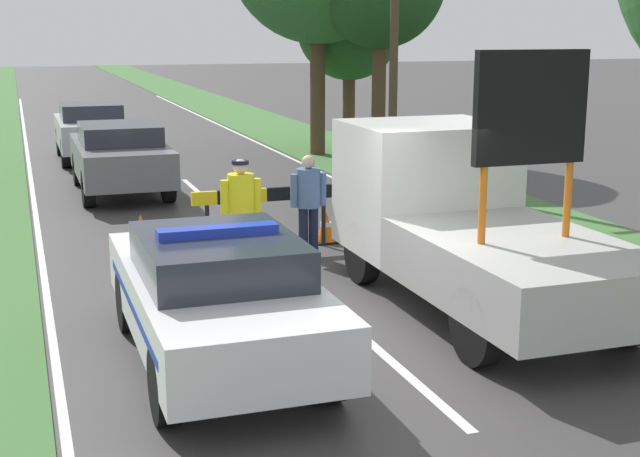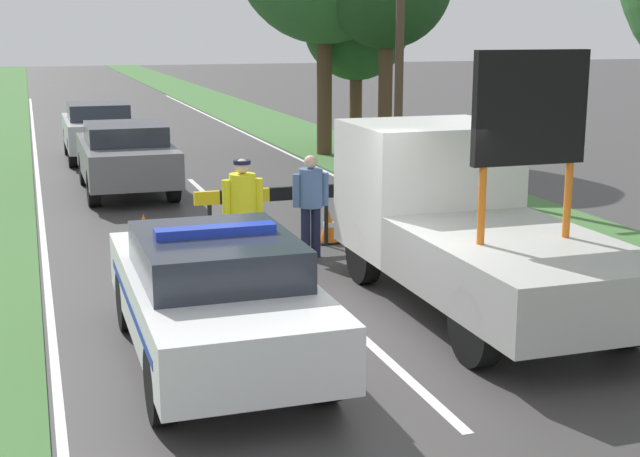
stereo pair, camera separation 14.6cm
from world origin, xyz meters
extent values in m
plane|color=#3D3A3A|center=(0.00, 0.00, 0.00)|extent=(160.00, 160.00, 0.00)
cube|color=silver|center=(0.00, -1.52, 0.00)|extent=(0.12, 2.97, 0.01)
cube|color=silver|center=(0.00, 4.31, 0.00)|extent=(0.12, 2.97, 0.01)
cube|color=silver|center=(0.00, 10.14, 0.00)|extent=(0.12, 2.97, 0.01)
cube|color=silver|center=(0.00, 15.97, 0.00)|extent=(0.12, 2.97, 0.01)
cube|color=silver|center=(0.00, 21.80, 0.00)|extent=(0.12, 2.97, 0.01)
cube|color=silver|center=(0.00, 27.63, 0.00)|extent=(0.12, 2.97, 0.01)
cube|color=silver|center=(0.00, 33.45, 0.00)|extent=(0.12, 2.97, 0.01)
cube|color=silver|center=(-3.52, 12.24, 0.00)|extent=(0.10, 53.80, 0.01)
cube|color=silver|center=(3.52, 12.24, 0.00)|extent=(0.10, 53.80, 0.01)
cube|color=#427038|center=(5.16, 20.00, 0.01)|extent=(3.09, 120.00, 0.03)
cube|color=white|center=(-1.81, -0.48, 0.70)|extent=(1.83, 4.47, 0.65)
cube|color=#282D38|center=(-1.81, -0.62, 1.24)|extent=(1.61, 2.06, 0.43)
cylinder|color=black|center=(-2.60, 0.90, 0.37)|extent=(0.24, 0.74, 0.74)
cylinder|color=black|center=(-1.01, 0.90, 0.37)|extent=(0.24, 0.74, 0.74)
cylinder|color=black|center=(-2.60, -1.87, 0.37)|extent=(0.24, 0.74, 0.74)
cylinder|color=black|center=(-1.01, -1.87, 0.37)|extent=(0.24, 0.74, 0.74)
cube|color=#1E38C6|center=(-1.81, -0.62, 1.51)|extent=(1.28, 0.24, 0.10)
cube|color=#193399|center=(-1.81, -0.48, 0.73)|extent=(1.84, 3.67, 0.10)
cube|color=black|center=(-1.81, 1.79, 0.63)|extent=(1.01, 0.08, 0.39)
cube|color=white|center=(1.81, 1.93, 1.36)|extent=(2.18, 1.94, 1.84)
cube|color=#232833|center=(1.81, 2.88, 1.69)|extent=(1.85, 0.04, 0.81)
cube|color=#B2B2AD|center=(1.81, -0.78, 0.80)|extent=(2.18, 3.49, 0.73)
cylinder|color=#D16619|center=(1.24, -0.78, 1.62)|extent=(0.09, 0.09, 0.90)
cylinder|color=#D16619|center=(2.38, -0.78, 1.62)|extent=(0.09, 0.09, 0.90)
cube|color=black|center=(1.81, -0.78, 2.72)|extent=(1.42, 0.12, 1.30)
cylinder|color=black|center=(0.84, 1.93, 0.44)|extent=(0.24, 0.88, 0.88)
cylinder|color=black|center=(2.78, 1.93, 0.44)|extent=(0.24, 0.88, 0.88)
cylinder|color=black|center=(0.84, -1.48, 0.44)|extent=(0.24, 0.88, 0.88)
cylinder|color=black|center=(2.78, -1.48, 0.44)|extent=(0.24, 0.88, 0.88)
cylinder|color=black|center=(-0.95, 4.20, 0.41)|extent=(0.07, 0.07, 0.83)
cylinder|color=black|center=(1.03, 4.20, 0.41)|extent=(0.07, 0.07, 0.83)
cube|color=yellow|center=(-0.99, 4.20, 0.94)|extent=(0.41, 0.08, 0.22)
cube|color=black|center=(-0.57, 4.20, 0.94)|extent=(0.41, 0.08, 0.22)
cube|color=yellow|center=(-0.16, 4.20, 0.94)|extent=(0.41, 0.08, 0.22)
cube|color=black|center=(0.25, 4.20, 0.94)|extent=(0.41, 0.08, 0.22)
cube|color=yellow|center=(0.66, 4.20, 0.94)|extent=(0.41, 0.08, 0.22)
cube|color=black|center=(1.07, 4.20, 0.94)|extent=(0.41, 0.08, 0.22)
cylinder|color=#191E38|center=(-0.76, 3.00, 0.43)|extent=(0.16, 0.16, 0.86)
cylinder|color=#191E38|center=(-0.58, 3.00, 0.43)|extent=(0.16, 0.16, 0.86)
cylinder|color=yellow|center=(-0.67, 3.00, 1.18)|extent=(0.39, 0.39, 0.64)
cylinder|color=yellow|center=(-0.92, 3.00, 1.15)|extent=(0.13, 0.13, 0.55)
cylinder|color=yellow|center=(-0.43, 3.00, 1.15)|extent=(0.13, 0.13, 0.55)
sphere|color=beige|center=(-0.67, 3.00, 1.61)|extent=(0.22, 0.22, 0.22)
cylinder|color=#141933|center=(-0.67, 3.00, 1.67)|extent=(0.25, 0.25, 0.06)
cylinder|color=#191E38|center=(0.46, 3.53, 0.41)|extent=(0.15, 0.15, 0.82)
cylinder|color=#191E38|center=(0.63, 3.53, 0.41)|extent=(0.15, 0.15, 0.82)
cylinder|color=#4C6B9E|center=(0.55, 3.53, 1.13)|extent=(0.38, 0.38, 0.62)
cylinder|color=#4C6B9E|center=(0.31, 3.53, 1.10)|extent=(0.12, 0.12, 0.52)
cylinder|color=#4C6B9E|center=(0.78, 3.53, 1.10)|extent=(0.12, 0.12, 0.52)
sphere|color=beige|center=(0.55, 3.53, 1.55)|extent=(0.21, 0.21, 0.21)
cube|color=black|center=(1.15, 4.40, 0.01)|extent=(0.40, 0.40, 0.03)
cone|color=orange|center=(1.15, 4.40, 0.29)|extent=(0.34, 0.34, 0.52)
cylinder|color=white|center=(1.15, 4.40, 0.32)|extent=(0.19, 0.19, 0.07)
cube|color=black|center=(-1.95, 4.67, 0.01)|extent=(0.47, 0.47, 0.03)
cone|color=orange|center=(-1.95, 4.67, 0.34)|extent=(0.40, 0.40, 0.62)
cylinder|color=white|center=(-1.95, 4.67, 0.37)|extent=(0.23, 0.23, 0.09)
cube|color=slate|center=(-1.63, 10.28, 0.76)|extent=(1.88, 4.45, 0.75)
cube|color=#282D38|center=(-1.63, 10.15, 1.34)|extent=(1.65, 2.05, 0.42)
cylinder|color=black|center=(-2.45, 11.66, 0.38)|extent=(0.24, 0.77, 0.77)
cylinder|color=black|center=(-0.81, 11.66, 0.38)|extent=(0.24, 0.77, 0.77)
cylinder|color=black|center=(-2.45, 8.90, 0.38)|extent=(0.24, 0.77, 0.77)
cylinder|color=black|center=(-0.81, 8.90, 0.38)|extent=(0.24, 0.77, 0.77)
cube|color=#B2B2B7|center=(-1.80, 15.73, 0.77)|extent=(1.80, 4.07, 0.75)
cube|color=#282D38|center=(-1.80, 15.61, 1.36)|extent=(1.58, 1.87, 0.44)
cylinder|color=black|center=(-2.58, 16.99, 0.39)|extent=(0.24, 0.78, 0.78)
cylinder|color=black|center=(-1.02, 16.99, 0.39)|extent=(0.24, 0.78, 0.78)
cylinder|color=black|center=(-2.58, 14.47, 0.39)|extent=(0.24, 0.78, 0.78)
cylinder|color=black|center=(-1.02, 14.47, 0.39)|extent=(0.24, 0.78, 0.78)
cylinder|color=#4C3823|center=(5.82, 15.75, 1.27)|extent=(0.38, 0.38, 2.53)
ellipsoid|color=#235623|center=(5.82, 15.75, 3.73)|extent=(3.19, 3.19, 3.35)
cylinder|color=#4C3823|center=(4.45, 14.65, 1.96)|extent=(0.43, 0.43, 3.92)
cylinder|color=#4C3823|center=(5.69, 13.09, 1.78)|extent=(0.39, 0.39, 3.56)
cylinder|color=#473828|center=(4.56, 9.50, 3.73)|extent=(0.20, 0.20, 7.46)
camera|label=1|loc=(-3.73, -9.63, 3.60)|focal=50.00mm
camera|label=2|loc=(-3.59, -9.68, 3.60)|focal=50.00mm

